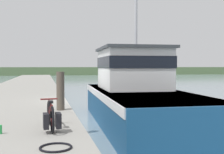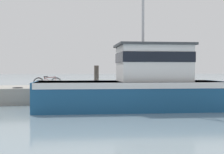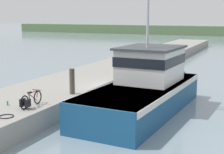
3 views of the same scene
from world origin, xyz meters
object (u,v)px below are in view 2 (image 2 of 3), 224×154
Objects in this scene: mooring_post at (96,77)px; water_bottle_on_curb at (43,85)px; bicycle_touring at (45,83)px; fishing_boat_main at (140,84)px.

mooring_post reaches higher than water_bottle_on_curb.
mooring_post is at bearing 79.41° from bicycle_touring.
bicycle_touring is 1.16m from water_bottle_on_curb.
mooring_post is at bearing 64.71° from water_bottle_on_curb.
water_bottle_on_curb is at bearing -115.29° from mooring_post.
fishing_boat_main is 6.27m from bicycle_touring.
fishing_boat_main is 6.88× the size of bicycle_touring.
water_bottle_on_curb is at bearing -131.18° from fishing_boat_main.
water_bottle_on_curb is at bearing -176.37° from bicycle_touring.
fishing_boat_main is at bearing 45.84° from water_bottle_on_curb.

